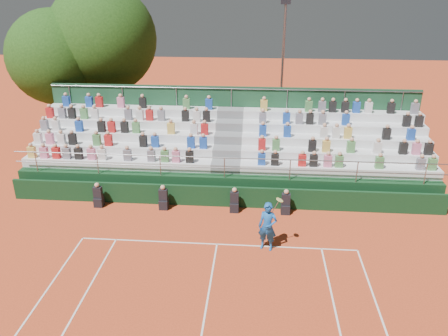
# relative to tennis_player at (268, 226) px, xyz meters

# --- Properties ---
(ground) EXTENTS (90.00, 90.00, 0.00)m
(ground) POSITION_rel_tennis_player_xyz_m (-1.97, 0.13, -0.99)
(ground) COLOR #C84721
(ground) RESTS_ON ground
(courtside_wall) EXTENTS (20.00, 0.15, 1.00)m
(courtside_wall) POSITION_rel_tennis_player_xyz_m (-1.97, 3.33, -0.49)
(courtside_wall) COLOR black
(courtside_wall) RESTS_ON ground
(line_officials) EXTENTS (8.98, 0.40, 1.19)m
(line_officials) POSITION_rel_tennis_player_xyz_m (-3.25, 2.88, -0.52)
(line_officials) COLOR black
(line_officials) RESTS_ON ground
(grandstand) EXTENTS (20.00, 5.20, 4.40)m
(grandstand) POSITION_rel_tennis_player_xyz_m (-1.98, 6.57, 0.09)
(grandstand) COLOR black
(grandstand) RESTS_ON ground
(tennis_player) EXTENTS (0.94, 0.64, 2.22)m
(tennis_player) POSITION_rel_tennis_player_xyz_m (0.00, 0.00, 0.00)
(tennis_player) COLOR #1657A8
(tennis_player) RESTS_ON ground
(tree_west) EXTENTS (5.67, 5.67, 8.21)m
(tree_west) POSITION_rel_tennis_player_xyz_m (-12.77, 11.35, 4.36)
(tree_west) COLOR #3C2A16
(tree_west) RESTS_ON ground
(tree_east) EXTENTS (6.63, 6.63, 9.65)m
(tree_east) POSITION_rel_tennis_player_xyz_m (-10.19, 12.55, 5.33)
(tree_east) COLOR #3C2A16
(tree_east) RESTS_ON ground
(floodlight_mast) EXTENTS (0.60, 0.25, 8.64)m
(floodlight_mast) POSITION_rel_tennis_player_xyz_m (0.98, 14.06, 4.01)
(floodlight_mast) COLOR gray
(floodlight_mast) RESTS_ON ground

